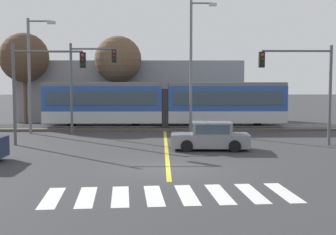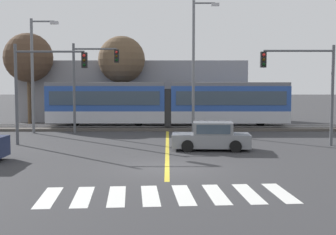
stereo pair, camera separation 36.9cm
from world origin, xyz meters
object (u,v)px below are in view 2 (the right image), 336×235
sedan_crossing (210,137)px  traffic_light_mid_right (305,78)px  street_lamp_west (33,69)px  street_lamp_centre (194,60)px  bare_tree_west (120,60)px  bare_tree_far_west (27,58)px  traffic_light_mid_left (40,78)px  traffic_light_far_left (87,75)px  light_rail_tram (166,102)px

sedan_crossing → traffic_light_mid_right: bearing=16.3°
street_lamp_west → street_lamp_centre: 11.37m
bare_tree_west → bare_tree_far_west: bearing=-178.4°
traffic_light_mid_left → bare_tree_far_west: bare_tree_far_west is taller
street_lamp_west → street_lamp_centre: size_ratio=0.86×
traffic_light_far_left → bare_tree_west: bearing=79.1°
sedan_crossing → street_lamp_west: (-11.75, 7.95, 3.89)m
traffic_light_far_left → street_lamp_centre: street_lamp_centre is taller
light_rail_tram → traffic_light_far_left: 6.88m
street_lamp_centre → bare_tree_far_west: street_lamp_centre is taller
traffic_light_mid_left → bare_tree_far_west: 14.03m
sedan_crossing → traffic_light_mid_right: size_ratio=0.74×
light_rail_tram → bare_tree_far_west: bearing=161.1°
traffic_light_far_left → sedan_crossing: bearing=-43.6°
traffic_light_far_left → street_lamp_centre: size_ratio=0.68×
traffic_light_mid_left → street_lamp_west: (-2.03, 5.94, 0.67)m
traffic_light_far_left → bare_tree_west: size_ratio=0.84×
sedan_crossing → bare_tree_west: 17.31m
traffic_light_mid_right → street_lamp_centre: (-6.02, 6.36, 1.32)m
sedan_crossing → street_lamp_centre: 9.20m
street_lamp_centre → street_lamp_west: bearing=-179.8°
traffic_light_far_left → street_lamp_west: 3.92m
traffic_light_far_left → traffic_light_mid_left: (-1.84, -5.49, -0.24)m
light_rail_tram → street_lamp_centre: bearing=-57.1°
bare_tree_far_west → traffic_light_far_left: bearing=-49.8°
sedan_crossing → traffic_light_mid_right: traffic_light_mid_right is taller
sedan_crossing → bare_tree_far_west: 21.44m
bare_tree_far_west → sedan_crossing: bearing=-46.6°
traffic_light_mid_right → street_lamp_centre: size_ratio=0.62×
bare_tree_west → sedan_crossing: bearing=-67.5°
traffic_light_far_left → light_rail_tram: bearing=32.6°
traffic_light_mid_right → bare_tree_west: 18.29m
traffic_light_mid_right → bare_tree_west: (-11.98, 13.73, 1.61)m
traffic_light_mid_left → bare_tree_far_west: bearing=109.4°
sedan_crossing → light_rail_tram: bearing=102.1°
sedan_crossing → traffic_light_far_left: size_ratio=0.68×
street_lamp_west → bare_tree_west: bearing=54.0°
traffic_light_mid_right → traffic_light_far_left: size_ratio=0.91×
street_lamp_west → bare_tree_far_west: (-2.59, 7.19, 1.08)m
sedan_crossing → bare_tree_west: bearing=112.5°
street_lamp_centre → bare_tree_west: (-5.96, 7.37, 0.29)m
street_lamp_west → bare_tree_west: (5.39, 7.41, 0.93)m
traffic_light_mid_right → traffic_light_mid_left: 15.34m
traffic_light_far_left → bare_tree_far_west: 10.12m
bare_tree_west → traffic_light_mid_left: bearing=-104.1°
sedan_crossing → traffic_light_mid_left: (-9.72, 2.01, 3.22)m
traffic_light_mid_left → street_lamp_west: size_ratio=0.73×
traffic_light_mid_right → street_lamp_centre: 8.85m
light_rail_tram → traffic_light_mid_left: 11.79m
traffic_light_mid_right → street_lamp_west: (-17.37, 6.31, 0.68)m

